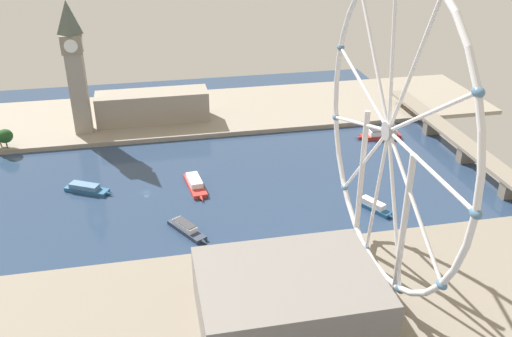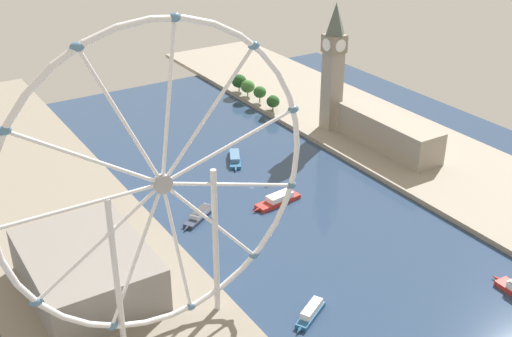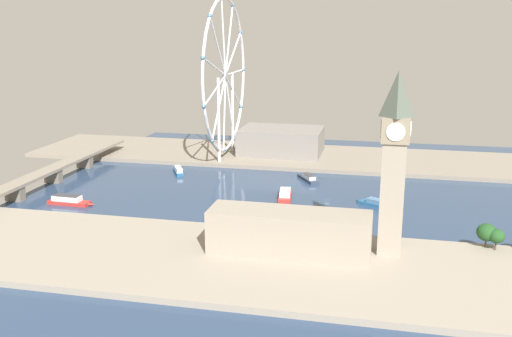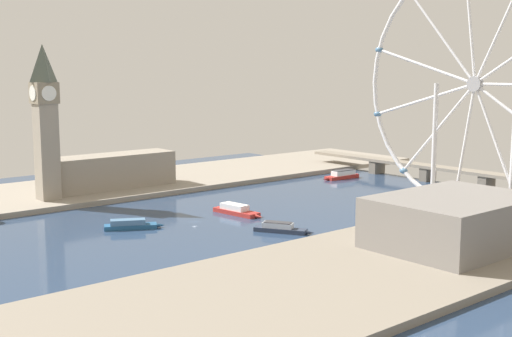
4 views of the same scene
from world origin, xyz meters
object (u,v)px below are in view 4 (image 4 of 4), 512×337
at_px(tour_boat_1, 236,210).
at_px(tour_boat_2, 408,201).
at_px(parliament_block, 113,171).
at_px(tour_boat_0, 130,225).
at_px(tour_boat_3, 281,228).
at_px(clock_tower, 45,120).
at_px(riverside_hall, 455,221).
at_px(tour_boat_4, 342,175).
at_px(ferris_wheel, 475,85).
at_px(river_bridge, 428,168).

distance_m(tour_boat_1, tour_boat_2, 98.38).
xyz_separation_m(parliament_block, tour_boat_2, (141.46, 107.24, -11.14)).
xyz_separation_m(tour_boat_0, tour_boat_3, (51.27, 50.29, -0.01)).
height_order(clock_tower, riverside_hall, clock_tower).
bearing_deg(parliament_block, tour_boat_1, 10.81).
distance_m(tour_boat_1, tour_boat_4, 135.82).
xyz_separation_m(tour_boat_1, tour_boat_3, (44.40, -8.71, -0.19)).
height_order(clock_tower, ferris_wheel, ferris_wheel).
distance_m(tour_boat_1, tour_boat_3, 45.25).
bearing_deg(ferris_wheel, river_bridge, 133.80).
bearing_deg(river_bridge, parliament_block, -118.16).
height_order(river_bridge, tour_boat_3, river_bridge).
xyz_separation_m(ferris_wheel, tour_boat_3, (-51.83, -74.51, -66.13)).
xyz_separation_m(clock_tower, tour_boat_2, (130.53, 153.61, -45.53)).
distance_m(riverside_hall, river_bridge, 183.78).
distance_m(riverside_hall, tour_boat_4, 192.11).
relative_size(riverside_hall, tour_boat_0, 2.44).
xyz_separation_m(tour_boat_1, tour_boat_2, (43.07, 88.45, 0.08)).
height_order(parliament_block, tour_boat_4, parliament_block).
bearing_deg(clock_tower, tour_boat_0, 4.37).
xyz_separation_m(tour_boat_1, tour_boat_4, (-43.91, 128.52, 0.36)).
relative_size(riverside_hall, tour_boat_1, 2.05).
relative_size(tour_boat_1, tour_boat_4, 1.04).
height_order(river_bridge, tour_boat_1, river_bridge).
relative_size(tour_boat_1, tour_boat_3, 1.22).
xyz_separation_m(river_bridge, tour_boat_4, (-44.29, -37.22, -6.04)).
xyz_separation_m(clock_tower, tour_boat_4, (43.56, 193.67, -45.24)).
xyz_separation_m(ferris_wheel, tour_boat_0, (-103.10, -124.81, -66.12)).
bearing_deg(clock_tower, tour_boat_4, 77.33).
distance_m(parliament_block, tour_boat_0, 100.62).
xyz_separation_m(parliament_block, tour_boat_0, (91.53, -40.21, -11.39)).
relative_size(tour_boat_0, tour_boat_2, 1.24).
bearing_deg(clock_tower, tour_boat_1, 36.68).
relative_size(parliament_block, tour_boat_1, 2.35).
bearing_deg(ferris_wheel, tour_boat_1, -145.63).
height_order(tour_boat_0, tour_boat_4, tour_boat_4).
relative_size(riverside_hall, river_bridge, 0.33).
bearing_deg(tour_boat_3, ferris_wheel, 24.22).
bearing_deg(tour_boat_0, riverside_hall, -27.99).
xyz_separation_m(clock_tower, tour_boat_3, (131.87, 56.44, -45.80)).
xyz_separation_m(riverside_hall, tour_boat_3, (-72.11, -32.09, -11.44)).
distance_m(clock_tower, ferris_wheel, 226.51).
distance_m(clock_tower, riverside_hall, 225.01).
bearing_deg(riverside_hall, tour_boat_1, -168.65).
height_order(river_bridge, tour_boat_2, river_bridge).
relative_size(tour_boat_2, tour_boat_4, 0.70).
xyz_separation_m(riverside_hall, tour_boat_2, (-73.45, 65.07, -11.17)).
distance_m(riverside_hall, tour_boat_3, 79.76).
bearing_deg(tour_boat_4, clock_tower, -10.54).
bearing_deg(tour_boat_2, tour_boat_1, -144.66).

